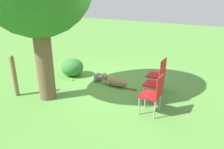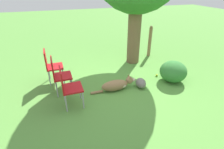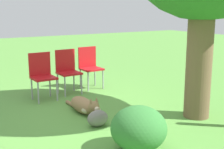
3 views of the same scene
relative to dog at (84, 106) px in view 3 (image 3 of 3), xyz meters
name	(u,v)px [view 3 (image 3 of 3)]	position (x,y,z in m)	size (l,w,h in m)	color
ground_plane	(111,116)	(0.36, 0.31, -0.14)	(30.00, 30.00, 0.00)	#56933D
dog	(84,106)	(0.00, 0.00, 0.00)	(1.18, 0.29, 0.37)	olive
red_chair_0	(42,73)	(-1.21, -0.30, 0.39)	(0.43, 0.45, 0.92)	#B21419
red_chair_1	(67,69)	(-1.37, 0.31, 0.39)	(0.43, 0.45, 0.92)	#B21419
red_chair_2	(90,65)	(-1.53, 0.93, 0.39)	(0.43, 0.45, 0.92)	#B21419
tennis_ball	(148,134)	(1.35, 0.32, -0.11)	(0.07, 0.07, 0.07)	#CCE033
garden_rock	(98,118)	(0.63, -0.08, -0.02)	(0.25, 0.34, 0.25)	slate
low_shrub	(139,128)	(1.62, -0.04, 0.15)	(0.72, 0.72, 0.58)	#337533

